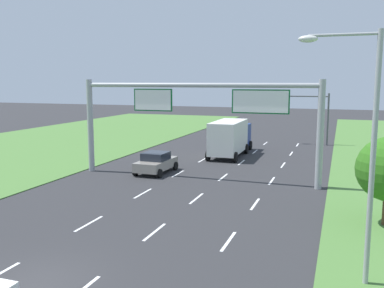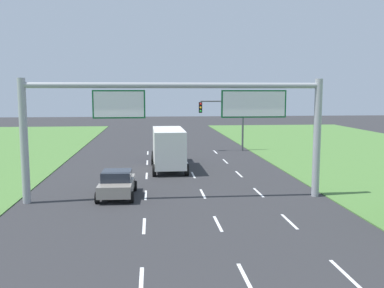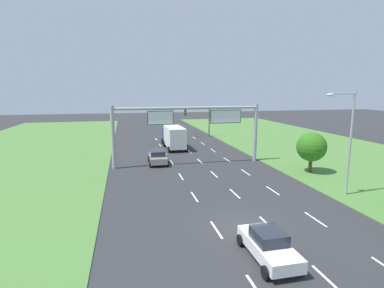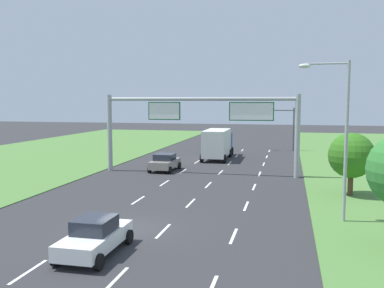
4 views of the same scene
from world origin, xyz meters
TOP-DOWN VIEW (x-y plane):
  - ground_plane at (0.00, 0.00)m, footprint 200.00×200.00m
  - lane_dashes_inner_left at (-1.75, 9.00)m, footprint 0.14×56.40m
  - lane_dashes_inner_right at (1.75, 9.00)m, footprint 0.14×56.40m
  - lane_dashes_slip at (5.25, 9.00)m, footprint 0.14×56.40m
  - car_near_red at (-0.12, -3.71)m, footprint 2.03×4.22m
  - car_lead_silver at (-3.44, 17.79)m, footprint 2.25×4.09m
  - box_truck at (-0.02, 27.11)m, footprint 2.79×8.36m
  - sign_gantry at (0.28, 16.76)m, footprint 17.24×0.44m
  - traffic_light_mast at (6.32, 36.71)m, footprint 4.76×0.49m
  - street_lamp at (10.26, 3.67)m, footprint 2.61×0.32m
  - roadside_tree_mid at (11.85, 10.42)m, footprint 3.06×3.06m

SIDE VIEW (x-z plane):
  - ground_plane at x=0.00m, z-range 0.00..0.00m
  - lane_dashes_inner_left at x=-1.75m, z-range 0.00..0.01m
  - lane_dashes_inner_right at x=1.75m, z-range 0.00..0.01m
  - lane_dashes_slip at x=5.25m, z-range 0.00..0.01m
  - car_near_red at x=-0.12m, z-range -0.01..1.55m
  - car_lead_silver at x=-3.44m, z-range 0.01..1.59m
  - box_truck at x=-0.02m, z-range 0.13..3.42m
  - roadside_tree_mid at x=11.85m, z-range 0.61..4.92m
  - traffic_light_mast at x=6.32m, z-range 1.07..6.67m
  - sign_gantry at x=0.28m, z-range 1.40..8.40m
  - street_lamp at x=10.26m, z-range 0.83..9.33m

